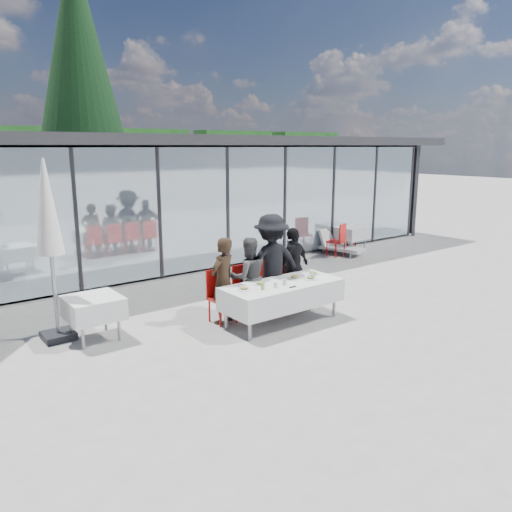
{
  "coord_description": "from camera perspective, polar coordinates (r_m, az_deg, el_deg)",
  "views": [
    {
      "loc": [
        -6.2,
        -6.65,
        3.18
      ],
      "look_at": [
        -0.19,
        1.2,
        0.99
      ],
      "focal_mm": 35.0,
      "sensor_mm": 36.0,
      "label": 1
    }
  ],
  "objects": [
    {
      "name": "diner_b",
      "position": [
        9.38,
        -0.88,
        -2.47
      ],
      "size": [
        0.94,
        0.94,
        1.53
      ],
      "primitive_type": "imported",
      "rotation": [
        0.0,
        0.0,
        2.82
      ],
      "color": "#4C4C4C",
      "rests_on": "ground"
    },
    {
      "name": "plate_b",
      "position": [
        8.93,
        0.51,
        -3.16
      ],
      "size": [
        0.27,
        0.27,
        0.07
      ],
      "color": "white",
      "rests_on": "dining_table"
    },
    {
      "name": "diner_c",
      "position": [
        9.66,
        1.74,
        -0.84
      ],
      "size": [
        1.5,
        1.5,
        1.92
      ],
      "primitive_type": "imported",
      "rotation": [
        0.0,
        0.0,
        2.9
      ],
      "color": "black",
      "rests_on": "ground"
    },
    {
      "name": "folded_eyeglasses",
      "position": [
        8.8,
        4.22,
        -3.54
      ],
      "size": [
        0.14,
        0.03,
        0.01
      ],
      "primitive_type": "cube",
      "color": "black",
      "rests_on": "dining_table"
    },
    {
      "name": "spare_table_right",
      "position": [
        15.7,
        10.81,
        2.62
      ],
      "size": [
        0.86,
        0.86,
        0.74
      ],
      "color": "silver",
      "rests_on": "ground"
    },
    {
      "name": "lounger",
      "position": [
        15.22,
        9.3,
        1.23
      ],
      "size": [
        0.92,
        1.44,
        0.72
      ],
      "color": "silver",
      "rests_on": "ground"
    },
    {
      "name": "diner_chair_a",
      "position": [
        9.2,
        -4.13,
        -4.25
      ],
      "size": [
        0.44,
        0.44,
        0.97
      ],
      "color": "red",
      "rests_on": "ground"
    },
    {
      "name": "plate_c",
      "position": [
        9.37,
        4.45,
        -2.45
      ],
      "size": [
        0.27,
        0.27,
        0.07
      ],
      "color": "white",
      "rests_on": "dining_table"
    },
    {
      "name": "diner_chair_c",
      "position": [
        9.84,
        1.37,
        -3.12
      ],
      "size": [
        0.44,
        0.44,
        0.97
      ],
      "color": "red",
      "rests_on": "ground"
    },
    {
      "name": "diner_a",
      "position": [
        9.05,
        -3.81,
        -2.84
      ],
      "size": [
        0.73,
        0.73,
        1.59
      ],
      "primitive_type": "imported",
      "rotation": [
        0.0,
        0.0,
        3.46
      ],
      "color": "#2F2115",
      "rests_on": "ground"
    },
    {
      "name": "pavilion",
      "position": [
        16.97,
        -8.52,
        8.83
      ],
      "size": [
        14.8,
        8.8,
        3.44
      ],
      "color": "gray",
      "rests_on": "ground"
    },
    {
      "name": "spare_chair_b",
      "position": [
        14.73,
        9.45,
        1.96
      ],
      "size": [
        0.57,
        0.57,
        0.97
      ],
      "color": "red",
      "rests_on": "ground"
    },
    {
      "name": "drinking_glasses",
      "position": [
        9.01,
        4.04,
        -2.88
      ],
      "size": [
        0.98,
        0.12,
        0.1
      ],
      "color": "silver",
      "rests_on": "dining_table"
    },
    {
      "name": "plate_extra",
      "position": [
        9.35,
        6.3,
        -2.52
      ],
      "size": [
        0.27,
        0.27,
        0.07
      ],
      "color": "white",
      "rests_on": "dining_table"
    },
    {
      "name": "spare_table_left",
      "position": [
        8.74,
        -18.09,
        -5.64
      ],
      "size": [
        0.86,
        0.86,
        0.74
      ],
      "color": "silver",
      "rests_on": "ground"
    },
    {
      "name": "juice_bottle",
      "position": [
        8.62,
        0.75,
        -3.44
      ],
      "size": [
        0.06,
        0.06,
        0.14
      ],
      "primitive_type": "cylinder",
      "color": "#87BE4F",
      "rests_on": "dining_table"
    },
    {
      "name": "spare_chair_a",
      "position": [
        16.18,
        10.14,
        2.87
      ],
      "size": [
        0.59,
        0.59,
        0.97
      ],
      "color": "red",
      "rests_on": "ground"
    },
    {
      "name": "dining_table",
      "position": [
        9.12,
        3.02,
        -4.39
      ],
      "size": [
        2.26,
        0.96,
        0.75
      ],
      "color": "silver",
      "rests_on": "ground"
    },
    {
      "name": "market_umbrella",
      "position": [
        8.65,
        -22.66,
        3.76
      ],
      "size": [
        0.5,
        0.5,
        3.0
      ],
      "color": "black",
      "rests_on": "ground"
    },
    {
      "name": "ground",
      "position": [
        9.63,
        5.29,
        -6.86
      ],
      "size": [
        90.0,
        90.0,
        0.0
      ],
      "primitive_type": "plane",
      "color": "#999691",
      "rests_on": "ground"
    },
    {
      "name": "conifer_tree",
      "position": [
        20.95,
        -19.57,
        19.48
      ],
      "size": [
        4.0,
        4.0,
        10.5
      ],
      "color": "#382316",
      "rests_on": "ground"
    },
    {
      "name": "plate_a",
      "position": [
        8.63,
        -1.38,
        -3.73
      ],
      "size": [
        0.27,
        0.27,
        0.07
      ],
      "color": "white",
      "rests_on": "dining_table"
    },
    {
      "name": "diner_chair_b",
      "position": [
        9.51,
        -1.23,
        -3.66
      ],
      "size": [
        0.44,
        0.44,
        0.97
      ],
      "color": "red",
      "rests_on": "ground"
    },
    {
      "name": "diner_chair_d",
      "position": [
        10.2,
        3.89,
        -2.58
      ],
      "size": [
        0.44,
        0.44,
        0.97
      ],
      "color": "red",
      "rests_on": "ground"
    },
    {
      "name": "plate_d",
      "position": [
        9.69,
        6.55,
        -2.0
      ],
      "size": [
        0.27,
        0.27,
        0.07
      ],
      "color": "white",
      "rests_on": "dining_table"
    },
    {
      "name": "diner_d",
      "position": [
        10.06,
        4.28,
        -1.24
      ],
      "size": [
        1.14,
        1.14,
        1.6
      ],
      "primitive_type": "imported",
      "rotation": [
        0.0,
        0.0,
        3.38
      ],
      "color": "black",
      "rests_on": "ground"
    }
  ]
}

